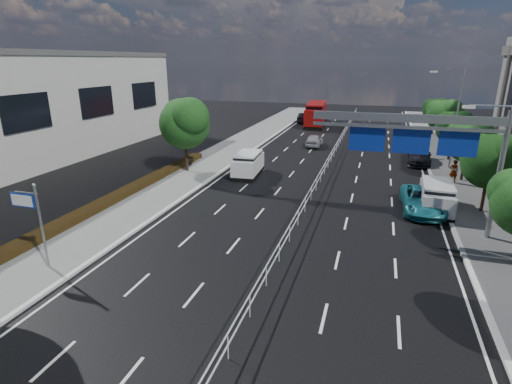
% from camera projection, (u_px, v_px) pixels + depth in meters
% --- Properties ---
extents(ground, '(160.00, 160.00, 0.00)m').
position_uv_depth(ground, '(256.00, 306.00, 16.45)').
color(ground, black).
rests_on(ground, ground).
extents(sidewalk_near, '(5.00, 140.00, 0.14)m').
position_uv_depth(sidewalk_near, '(33.00, 265.00, 19.62)').
color(sidewalk_near, slate).
rests_on(sidewalk_near, ground).
extents(kerb_near, '(0.25, 140.00, 0.15)m').
position_uv_depth(kerb_near, '(75.00, 272.00, 18.93)').
color(kerb_near, silver).
rests_on(kerb_near, ground).
extents(kerb_far, '(0.25, 140.00, 0.15)m').
position_uv_depth(kerb_far, '(502.00, 348.00, 13.94)').
color(kerb_far, silver).
rests_on(kerb_far, ground).
extents(median_fence, '(0.05, 85.00, 1.02)m').
position_uv_depth(median_fence, '(327.00, 164.00, 36.71)').
color(median_fence, silver).
rests_on(median_fence, ground).
extents(hedge_near, '(1.00, 36.00, 0.44)m').
position_uv_depth(hedge_near, '(73.00, 218.00, 24.57)').
color(hedge_near, black).
rests_on(hedge_near, sidewalk_near).
extents(toilet_sign, '(1.62, 0.18, 4.34)m').
position_uv_depth(toilet_sign, '(31.00, 211.00, 18.56)').
color(toilet_sign, gray).
rests_on(toilet_sign, ground).
extents(overhead_gantry, '(10.24, 0.38, 7.45)m').
position_uv_depth(overhead_gantry, '(426.00, 137.00, 21.94)').
color(overhead_gantry, gray).
rests_on(overhead_gantry, ground).
extents(streetlight_far, '(2.78, 2.40, 9.00)m').
position_uv_depth(streetlight_far, '(454.00, 112.00, 35.50)').
color(streetlight_far, gray).
rests_on(streetlight_far, ground).
extents(near_building, '(12.00, 38.00, 10.00)m').
position_uv_depth(near_building, '(20.00, 109.00, 39.53)').
color(near_building, beige).
rests_on(near_building, ground).
extents(near_tree_back, '(4.84, 4.51, 6.69)m').
position_uv_depth(near_tree_back, '(185.00, 121.00, 34.62)').
color(near_tree_back, black).
rests_on(near_tree_back, ground).
extents(far_tree_d, '(3.85, 3.59, 5.34)m').
position_uv_depth(far_tree_d, '(492.00, 159.00, 25.31)').
color(far_tree_d, black).
rests_on(far_tree_d, ground).
extents(far_tree_e, '(3.63, 3.38, 5.13)m').
position_uv_depth(far_tree_e, '(469.00, 139.00, 32.16)').
color(far_tree_e, black).
rests_on(far_tree_e, ground).
extents(far_tree_f, '(3.52, 3.28, 5.02)m').
position_uv_depth(far_tree_f, '(454.00, 126.00, 38.99)').
color(far_tree_f, black).
rests_on(far_tree_f, ground).
extents(far_tree_g, '(3.96, 3.69, 5.45)m').
position_uv_depth(far_tree_g, '(444.00, 114.00, 45.71)').
color(far_tree_g, black).
rests_on(far_tree_g, ground).
extents(far_tree_h, '(3.41, 3.18, 4.91)m').
position_uv_depth(far_tree_h, '(436.00, 109.00, 52.63)').
color(far_tree_h, black).
rests_on(far_tree_h, ground).
extents(white_minivan, '(2.29, 4.70, 1.99)m').
position_uv_depth(white_minivan, '(248.00, 164.00, 34.85)').
color(white_minivan, black).
rests_on(white_minivan, ground).
extents(red_bus, '(3.55, 11.52, 3.39)m').
position_uv_depth(red_bus, '(316.00, 113.00, 61.81)').
color(red_bus, black).
rests_on(red_bus, ground).
extents(near_car_silver, '(1.68, 4.10, 1.39)m').
position_uv_depth(near_car_silver, '(314.00, 140.00, 46.61)').
color(near_car_silver, '#94969B').
rests_on(near_car_silver, ground).
extents(near_car_dark, '(1.68, 4.70, 1.54)m').
position_uv_depth(near_car_dark, '(304.00, 118.00, 64.25)').
color(near_car_dark, black).
rests_on(near_car_dark, ground).
extents(silver_minivan, '(2.18, 4.77, 1.95)m').
position_uv_depth(silver_minivan, '(436.00, 197.00, 26.56)').
color(silver_minivan, black).
rests_on(silver_minivan, ground).
extents(parked_car_teal, '(2.75, 5.63, 1.54)m').
position_uv_depth(parked_car_teal, '(423.00, 200.00, 26.51)').
color(parked_car_teal, '#1B6E7B').
rests_on(parked_car_teal, ground).
extents(parked_car_dark, '(2.48, 5.32, 1.50)m').
position_uv_depth(parked_car_dark, '(420.00, 156.00, 38.84)').
color(parked_car_dark, black).
rests_on(parked_car_dark, ground).
extents(pedestrian_a, '(0.74, 0.54, 1.87)m').
position_uv_depth(pedestrian_a, '(454.00, 171.00, 32.26)').
color(pedestrian_a, gray).
rests_on(pedestrian_a, sidewalk_far).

